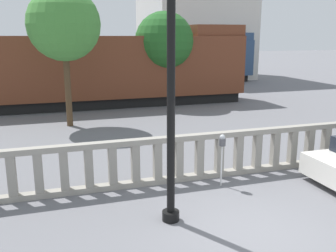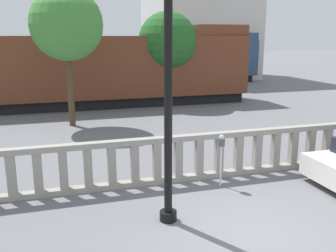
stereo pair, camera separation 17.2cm
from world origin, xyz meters
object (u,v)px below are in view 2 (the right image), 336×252
Objects in this scene: lamppost at (168,31)px; train_near at (76,71)px; train_far at (74,63)px; tree_left at (67,25)px; tree_right at (168,42)px; parking_meter at (221,145)px.

lamppost is 13.66m from train_near.
train_far is 13.24m from tree_left.
train_near is 4.76m from tree_left.
tree_left is (-0.48, -4.20, 2.20)m from train_near.
tree_right is (3.89, 12.98, -0.38)m from lamppost.
tree_right is (5.36, 3.68, -0.73)m from tree_left.
tree_left is (-0.86, -13.00, 2.38)m from train_far.
parking_meter is at bearing -100.21° from tree_right.
tree_left reaches higher than tree_right.
tree_left is 6.54m from tree_right.
train_near reaches higher than train_far.
parking_meter is at bearing 37.26° from lamppost.
parking_meter is 9.11m from tree_left.
train_far is at bearing 91.57° from lamppost.
tree_right is at bearing 73.32° from lamppost.
train_near is 3.38× the size of tree_left.
lamppost is 1.19× the size of tree_left.
train_far is 10.47m from tree_right.
tree_right is (4.50, -9.31, 1.65)m from train_far.
tree_right reaches higher than parking_meter.
train_far is (0.38, 8.80, -0.18)m from train_near.
train_far is (-0.61, 22.30, -2.03)m from lamppost.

